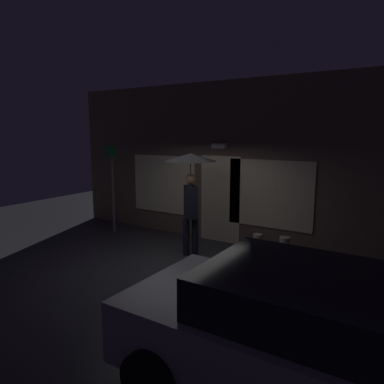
{
  "coord_description": "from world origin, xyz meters",
  "views": [
    {
      "loc": [
        4.14,
        -5.72,
        2.76
      ],
      "look_at": [
        -0.04,
        0.9,
        1.46
      ],
      "focal_mm": 33.28,
      "sensor_mm": 36.0,
      "label": 1
    }
  ],
  "objects_px": {
    "street_sign_post": "(112,182)",
    "sidewalk_bollard": "(257,246)",
    "sidewalk_bollard_2": "(284,250)",
    "person_with_umbrella": "(191,177)",
    "parked_car": "(321,342)"
  },
  "relations": [
    {
      "from": "street_sign_post",
      "to": "sidewalk_bollard",
      "type": "height_order",
      "value": "street_sign_post"
    },
    {
      "from": "sidewalk_bollard",
      "to": "sidewalk_bollard_2",
      "type": "distance_m",
      "value": 0.62
    },
    {
      "from": "person_with_umbrella",
      "to": "parked_car",
      "type": "xyz_separation_m",
      "value": [
        3.58,
        -3.22,
        -1.06
      ]
    },
    {
      "from": "parked_car",
      "to": "sidewalk_bollard_2",
      "type": "distance_m",
      "value": 4.18
    },
    {
      "from": "person_with_umbrella",
      "to": "street_sign_post",
      "type": "relative_size",
      "value": 0.92
    },
    {
      "from": "person_with_umbrella",
      "to": "street_sign_post",
      "type": "height_order",
      "value": "street_sign_post"
    },
    {
      "from": "parked_car",
      "to": "street_sign_post",
      "type": "height_order",
      "value": "street_sign_post"
    },
    {
      "from": "person_with_umbrella",
      "to": "sidewalk_bollard_2",
      "type": "relative_size",
      "value": 4.05
    },
    {
      "from": "sidewalk_bollard",
      "to": "street_sign_post",
      "type": "bearing_deg",
      "value": -176.99
    },
    {
      "from": "street_sign_post",
      "to": "sidewalk_bollard",
      "type": "bearing_deg",
      "value": 3.01
    },
    {
      "from": "person_with_umbrella",
      "to": "sidewalk_bollard",
      "type": "relative_size",
      "value": 4.31
    },
    {
      "from": "sidewalk_bollard",
      "to": "sidewalk_bollard_2",
      "type": "height_order",
      "value": "sidewalk_bollard_2"
    },
    {
      "from": "parked_car",
      "to": "sidewalk_bollard",
      "type": "height_order",
      "value": "parked_car"
    },
    {
      "from": "person_with_umbrella",
      "to": "parked_car",
      "type": "relative_size",
      "value": 0.55
    },
    {
      "from": "street_sign_post",
      "to": "sidewalk_bollard_2",
      "type": "relative_size",
      "value": 4.4
    }
  ]
}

